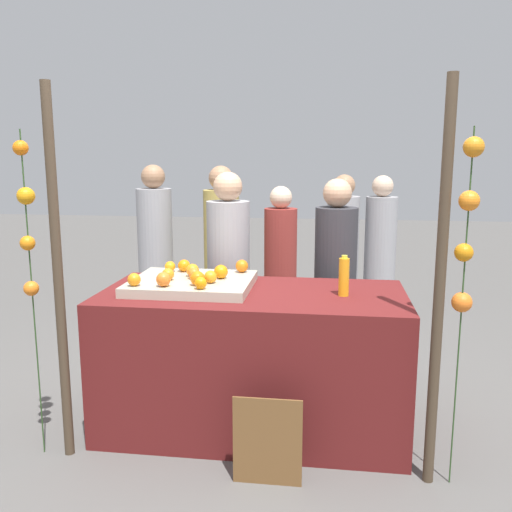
# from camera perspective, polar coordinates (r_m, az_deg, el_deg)

# --- Properties ---
(ground_plane) EXTENTS (24.00, 24.00, 0.00)m
(ground_plane) POSITION_cam_1_polar(r_m,az_deg,el_deg) (3.74, -0.32, -17.24)
(ground_plane) COLOR #565451
(stall_counter) EXTENTS (1.90, 0.90, 0.90)m
(stall_counter) POSITION_cam_1_polar(r_m,az_deg,el_deg) (3.56, -0.33, -10.80)
(stall_counter) COLOR #5B1919
(stall_counter) RESTS_ON ground_plane
(orange_tray) EXTENTS (0.77, 0.65, 0.06)m
(orange_tray) POSITION_cam_1_polar(r_m,az_deg,el_deg) (3.53, -6.72, -2.87)
(orange_tray) COLOR #B2AD99
(orange_tray) RESTS_ON stall_counter
(orange_0) EXTENTS (0.09, 0.09, 0.09)m
(orange_0) POSITION_cam_1_polar(r_m,az_deg,el_deg) (3.58, -6.65, -1.48)
(orange_0) COLOR orange
(orange_0) RESTS_ON orange_tray
(orange_1) EXTENTS (0.08, 0.08, 0.08)m
(orange_1) POSITION_cam_1_polar(r_m,az_deg,el_deg) (3.38, -12.63, -2.42)
(orange_1) COLOR orange
(orange_1) RESTS_ON orange_tray
(orange_2) EXTENTS (0.09, 0.09, 0.09)m
(orange_2) POSITION_cam_1_polar(r_m,az_deg,el_deg) (3.34, -6.14, -2.33)
(orange_2) COLOR orange
(orange_2) RESTS_ON orange_tray
(orange_3) EXTENTS (0.07, 0.07, 0.07)m
(orange_3) POSITION_cam_1_polar(r_m,az_deg,el_deg) (3.75, -8.98, -1.09)
(orange_3) COLOR orange
(orange_3) RESTS_ON orange_tray
(orange_4) EXTENTS (0.09, 0.09, 0.09)m
(orange_4) POSITION_cam_1_polar(r_m,az_deg,el_deg) (3.69, -1.49, -1.06)
(orange_4) COLOR orange
(orange_4) RESTS_ON orange_tray
(orange_5) EXTENTS (0.09, 0.09, 0.09)m
(orange_5) POSITION_cam_1_polar(r_m,az_deg,el_deg) (3.51, -3.69, -1.65)
(orange_5) COLOR orange
(orange_5) RESTS_ON orange_tray
(orange_6) EXTENTS (0.08, 0.08, 0.08)m
(orange_6) POSITION_cam_1_polar(r_m,az_deg,el_deg) (3.51, -6.50, -1.82)
(orange_6) COLOR orange
(orange_6) RESTS_ON orange_tray
(orange_7) EXTENTS (0.08, 0.08, 0.08)m
(orange_7) POSITION_cam_1_polar(r_m,az_deg,el_deg) (3.74, -7.54, -1.00)
(orange_7) COLOR orange
(orange_7) RESTS_ON orange_tray
(orange_8) EXTENTS (0.08, 0.08, 0.08)m
(orange_8) POSITION_cam_1_polar(r_m,az_deg,el_deg) (3.50, -9.19, -1.90)
(orange_8) COLOR orange
(orange_8) RESTS_ON orange_tray
(orange_9) EXTENTS (0.09, 0.09, 0.09)m
(orange_9) POSITION_cam_1_polar(r_m,az_deg,el_deg) (3.34, -9.66, -2.43)
(orange_9) COLOR orange
(orange_9) RESTS_ON orange_tray
(orange_10) EXTENTS (0.07, 0.07, 0.07)m
(orange_10) POSITION_cam_1_polar(r_m,az_deg,el_deg) (3.24, -5.81, -2.83)
(orange_10) COLOR orange
(orange_10) RESTS_ON orange_tray
(orange_11) EXTENTS (0.08, 0.08, 0.08)m
(orange_11) POSITION_cam_1_polar(r_m,az_deg,el_deg) (3.39, -4.79, -2.19)
(orange_11) COLOR orange
(orange_11) RESTS_ON orange_tray
(juice_bottle) EXTENTS (0.06, 0.06, 0.25)m
(juice_bottle) POSITION_cam_1_polar(r_m,az_deg,el_deg) (3.34, 9.18, -2.14)
(juice_bottle) COLOR orange
(juice_bottle) RESTS_ON stall_counter
(chalkboard_sign) EXTENTS (0.37, 0.03, 0.50)m
(chalkboard_sign) POSITION_cam_1_polar(r_m,az_deg,el_deg) (3.06, 1.21, -18.88)
(chalkboard_sign) COLOR brown
(chalkboard_sign) RESTS_ON ground_plane
(vendor_left) EXTENTS (0.33, 0.33, 1.62)m
(vendor_left) POSITION_cam_1_polar(r_m,az_deg,el_deg) (4.21, -2.87, -3.09)
(vendor_left) COLOR #99999E
(vendor_left) RESTS_ON ground_plane
(vendor_right) EXTENTS (0.32, 0.32, 1.58)m
(vendor_right) POSITION_cam_1_polar(r_m,az_deg,el_deg) (4.18, 8.24, -3.58)
(vendor_right) COLOR #333338
(vendor_right) RESTS_ON ground_plane
(crowd_person_0) EXTENTS (0.30, 0.30, 1.48)m
(crowd_person_0) POSITION_cam_1_polar(r_m,az_deg,el_deg) (4.97, 2.56, -1.80)
(crowd_person_0) COLOR maroon
(crowd_person_0) RESTS_ON ground_plane
(crowd_person_1) EXTENTS (0.31, 0.31, 1.55)m
(crowd_person_1) POSITION_cam_1_polar(r_m,az_deg,el_deg) (5.61, 12.81, -0.27)
(crowd_person_1) COLOR #99999E
(crowd_person_1) RESTS_ON ground_plane
(crowd_person_2) EXTENTS (0.33, 0.33, 1.66)m
(crowd_person_2) POSITION_cam_1_polar(r_m,az_deg,el_deg) (5.34, -10.43, -0.17)
(crowd_person_2) COLOR #99999E
(crowd_person_2) RESTS_ON ground_plane
(crowd_person_3) EXTENTS (0.31, 0.31, 1.56)m
(crowd_person_3) POSITION_cam_1_polar(r_m,az_deg,el_deg) (5.47, 8.99, -0.35)
(crowd_person_3) COLOR #99999E
(crowd_person_3) RESTS_ON ground_plane
(crowd_person_4) EXTENTS (0.33, 0.33, 1.65)m
(crowd_person_4) POSITION_cam_1_polar(r_m,az_deg,el_deg) (5.15, -3.60, -0.44)
(crowd_person_4) COLOR tan
(crowd_person_4) RESTS_ON ground_plane
(canopy_post_left) EXTENTS (0.06, 0.06, 2.13)m
(canopy_post_left) POSITION_cam_1_polar(r_m,az_deg,el_deg) (3.24, -19.97, -2.19)
(canopy_post_left) COLOR #473828
(canopy_post_left) RESTS_ON ground_plane
(canopy_post_right) EXTENTS (0.06, 0.06, 2.13)m
(canopy_post_right) POSITION_cam_1_polar(r_m,az_deg,el_deg) (2.93, 18.63, -3.41)
(canopy_post_right) COLOR #473828
(canopy_post_right) RESTS_ON ground_plane
(garland_strand_left) EXTENTS (0.10, 0.11, 1.88)m
(garland_strand_left) POSITION_cam_1_polar(r_m,az_deg,el_deg) (3.26, -22.86, 3.39)
(garland_strand_left) COLOR #2D4C23
(garland_strand_left) RESTS_ON ground_plane
(garland_strand_right) EXTENTS (0.11, 0.12, 1.88)m
(garland_strand_right) POSITION_cam_1_polar(r_m,az_deg,el_deg) (2.90, 21.19, 2.56)
(garland_strand_right) COLOR #2D4C23
(garland_strand_right) RESTS_ON ground_plane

